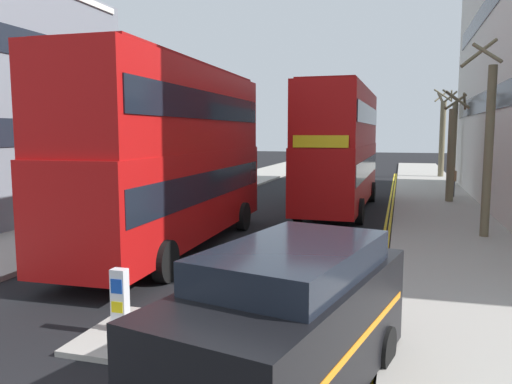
{
  "coord_description": "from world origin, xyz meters",
  "views": [
    {
      "loc": [
        4.73,
        -3.55,
        3.61
      ],
      "look_at": [
        0.5,
        11.0,
        1.8
      ],
      "focal_mm": 35.03,
      "sensor_mm": 36.0,
      "label": 1
    }
  ],
  "objects_px": {
    "keep_left_bollard": "(120,302)",
    "double_decker_bus_away": "(173,152)",
    "pedestrian_far": "(453,181)",
    "double_decker_bus_oncoming": "(340,145)",
    "taxi_minivan": "(287,325)"
  },
  "relations": [
    {
      "from": "keep_left_bollard",
      "to": "double_decker_bus_oncoming",
      "type": "xyz_separation_m",
      "value": [
        2.04,
        15.6,
        2.42
      ]
    },
    {
      "from": "double_decker_bus_oncoming",
      "to": "pedestrian_far",
      "type": "distance_m",
      "value": 8.08
    },
    {
      "from": "double_decker_bus_oncoming",
      "to": "taxi_minivan",
      "type": "bearing_deg",
      "value": -85.58
    },
    {
      "from": "double_decker_bus_oncoming",
      "to": "taxi_minivan",
      "type": "relative_size",
      "value": 2.12
    },
    {
      "from": "keep_left_bollard",
      "to": "pedestrian_far",
      "type": "relative_size",
      "value": 0.69
    },
    {
      "from": "taxi_minivan",
      "to": "pedestrian_far",
      "type": "distance_m",
      "value": 22.95
    },
    {
      "from": "taxi_minivan",
      "to": "pedestrian_far",
      "type": "xyz_separation_m",
      "value": [
        4.12,
        22.57,
        -0.08
      ]
    },
    {
      "from": "taxi_minivan",
      "to": "double_decker_bus_oncoming",
      "type": "bearing_deg",
      "value": 94.42
    },
    {
      "from": "keep_left_bollard",
      "to": "taxi_minivan",
      "type": "distance_m",
      "value": 3.64
    },
    {
      "from": "double_decker_bus_away",
      "to": "taxi_minivan",
      "type": "height_order",
      "value": "double_decker_bus_away"
    },
    {
      "from": "double_decker_bus_away",
      "to": "keep_left_bollard",
      "type": "bearing_deg",
      "value": -72.81
    },
    {
      "from": "double_decker_bus_away",
      "to": "pedestrian_far",
      "type": "xyz_separation_m",
      "value": [
        9.46,
        14.79,
        -2.04
      ]
    },
    {
      "from": "keep_left_bollard",
      "to": "double_decker_bus_away",
      "type": "relative_size",
      "value": 0.1
    },
    {
      "from": "keep_left_bollard",
      "to": "pedestrian_far",
      "type": "xyz_separation_m",
      "value": [
        7.47,
        21.21,
        0.38
      ]
    },
    {
      "from": "double_decker_bus_oncoming",
      "to": "keep_left_bollard",
      "type": "bearing_deg",
      "value": -97.43
    }
  ]
}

